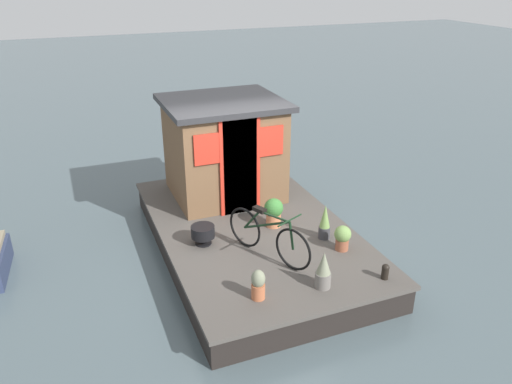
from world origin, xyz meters
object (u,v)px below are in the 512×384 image
at_px(houseboat_cabin, 224,148).
at_px(potted_plant_fern, 323,271).
at_px(charcoal_grill, 203,232).
at_px(bicycle, 268,236).
at_px(potted_plant_geranium, 274,211).
at_px(mooring_bollard, 385,271).
at_px(potted_plant_thyme, 258,284).
at_px(potted_plant_rosemary, 342,237).
at_px(potted_plant_sage, 325,223).

distance_m(houseboat_cabin, potted_plant_fern, 3.46).
bearing_deg(charcoal_grill, potted_plant_fern, -145.50).
bearing_deg(charcoal_grill, houseboat_cabin, -28.94).
height_order(bicycle, potted_plant_geranium, bicycle).
bearing_deg(potted_plant_fern, houseboat_cabin, 4.30).
bearing_deg(potted_plant_geranium, houseboat_cabin, 12.28).
relative_size(houseboat_cabin, charcoal_grill, 5.67).
distance_m(bicycle, mooring_bollard, 1.73).
bearing_deg(potted_plant_thyme, bicycle, -30.00).
xyz_separation_m(potted_plant_fern, potted_plant_rosemary, (0.76, -0.75, -0.04)).
bearing_deg(potted_plant_thyme, mooring_bollard, -97.56).
height_order(potted_plant_rosemary, mooring_bollard, potted_plant_rosemary).
height_order(potted_plant_rosemary, potted_plant_thyme, potted_plant_thyme).
bearing_deg(bicycle, potted_plant_thyme, 150.00).
relative_size(potted_plant_rosemary, potted_plant_thyme, 0.94).
bearing_deg(houseboat_cabin, potted_plant_rosemary, -159.06).
bearing_deg(houseboat_cabin, bicycle, 176.80).
bearing_deg(potted_plant_sage, bicycle, 100.10).
xyz_separation_m(houseboat_cabin, bicycle, (-2.39, 0.13, -0.56)).
height_order(potted_plant_rosemary, charcoal_grill, potted_plant_rosemary).
relative_size(houseboat_cabin, mooring_bollard, 9.07).
xyz_separation_m(potted_plant_geranium, potted_plant_thyme, (-1.75, 0.99, -0.06)).
height_order(potted_plant_sage, charcoal_grill, potted_plant_sage).
distance_m(houseboat_cabin, charcoal_grill, 2.04).
height_order(potted_plant_geranium, potted_plant_thyme, potted_plant_geranium).
xyz_separation_m(houseboat_cabin, potted_plant_geranium, (-1.54, -0.33, -0.65)).
bearing_deg(bicycle, potted_plant_rosemary, -101.39).
relative_size(potted_plant_geranium, mooring_bollard, 2.14).
distance_m(bicycle, potted_plant_geranium, 0.98).
bearing_deg(potted_plant_fern, potted_plant_thyme, 84.13).
distance_m(potted_plant_geranium, potted_plant_rosemary, 1.28).
height_order(potted_plant_fern, mooring_bollard, potted_plant_fern).
bearing_deg(potted_plant_fern, potted_plant_rosemary, -44.58).
bearing_deg(potted_plant_thyme, charcoal_grill, 9.53).
relative_size(potted_plant_rosemary, potted_plant_sage, 0.69).
height_order(potted_plant_thyme, potted_plant_sage, potted_plant_sage).
bearing_deg(potted_plant_rosemary, mooring_bollard, -170.51).
height_order(houseboat_cabin, bicycle, houseboat_cabin).
bearing_deg(mooring_bollard, potted_plant_sage, 9.92).
xyz_separation_m(potted_plant_sage, charcoal_grill, (0.54, 1.85, -0.07)).
relative_size(bicycle, charcoal_grill, 3.96).
xyz_separation_m(potted_plant_rosemary, potted_plant_sage, (0.42, 0.08, 0.06)).
xyz_separation_m(potted_plant_rosemary, potted_plant_thyme, (-0.67, 1.65, -0.00)).
height_order(bicycle, potted_plant_fern, bicycle).
xyz_separation_m(houseboat_cabin, potted_plant_fern, (-3.38, -0.25, -0.66)).
height_order(bicycle, mooring_bollard, bicycle).
xyz_separation_m(potted_plant_fern, charcoal_grill, (1.71, 1.18, -0.05)).
height_order(bicycle, potted_plant_thyme, bicycle).
bearing_deg(potted_plant_thyme, potted_plant_geranium, -29.33).
xyz_separation_m(houseboat_cabin, charcoal_grill, (-1.67, 0.92, -0.71)).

